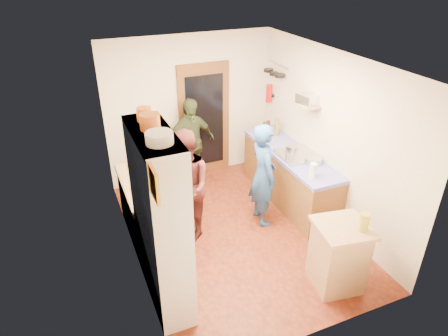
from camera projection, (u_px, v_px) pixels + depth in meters
floor at (236, 233)px, 6.08m from camera, size 3.00×4.00×0.02m
ceiling at (239, 60)px, 4.83m from camera, size 3.00×4.00×0.02m
wall_back at (190, 109)px, 7.08m from camera, size 3.00×0.02×2.60m
wall_front at (324, 243)px, 3.83m from camera, size 3.00×0.02×2.60m
wall_left at (126, 177)px, 4.94m from camera, size 0.02×4.00×2.60m
wall_right at (329, 138)px, 5.97m from camera, size 0.02×4.00×2.60m
door_frame at (204, 121)px, 7.25m from camera, size 0.95×0.06×2.10m
door_glass at (205, 121)px, 7.22m from camera, size 0.70×0.02×1.70m
hutch_body at (161, 222)px, 4.46m from camera, size 0.40×1.20×2.20m
hutch_top_shelf at (152, 134)px, 3.94m from camera, size 0.40×1.14×0.04m
plate_stack at (159, 138)px, 3.67m from camera, size 0.26×0.26×0.11m
orange_pot_a at (150, 122)px, 3.95m from camera, size 0.20×0.20×0.16m
orange_pot_b at (144, 114)px, 4.15m from camera, size 0.16×0.16×0.14m
left_counter_base at (149, 211)px, 5.83m from camera, size 0.60×1.40×0.85m
left_counter_top at (146, 185)px, 5.61m from camera, size 0.64×1.44×0.05m
toaster at (156, 192)px, 5.23m from camera, size 0.26×0.19×0.18m
kettle at (144, 184)px, 5.42m from camera, size 0.17×0.17×0.17m
orange_bowl at (147, 172)px, 5.78m from camera, size 0.25×0.25×0.10m
chopping_board at (138, 164)px, 6.07m from camera, size 0.34×0.28×0.02m
right_counter_base at (289, 178)px, 6.69m from camera, size 0.60×2.20×0.84m
right_counter_top at (291, 154)px, 6.47m from camera, size 0.62×2.22×0.06m
hob at (296, 155)px, 6.32m from camera, size 0.55×0.58×0.04m
pot_on_hob at (292, 149)px, 6.31m from camera, size 0.21×0.21×0.14m
bottle_a at (265, 130)px, 6.86m from camera, size 0.09×0.09×0.30m
bottle_b at (268, 128)px, 7.00m from camera, size 0.08×0.08×0.27m
bottle_c at (277, 127)px, 6.97m from camera, size 0.08×0.08×0.32m
paper_towel at (313, 171)px, 5.68m from camera, size 0.10×0.10×0.22m
mixing_bowl at (313, 161)px, 6.09m from camera, size 0.26×0.26×0.10m
island_base at (338, 257)px, 4.94m from camera, size 0.63×0.63×0.86m
island_top at (343, 228)px, 4.72m from camera, size 0.71×0.71×0.05m
cutting_board at (337, 225)px, 4.75m from camera, size 0.39×0.33×0.02m
oil_jar at (364, 222)px, 4.59m from camera, size 0.13×0.13×0.23m
pan_rail at (278, 65)px, 6.83m from camera, size 0.02×0.65×0.02m
pan_hang_a at (280, 75)px, 6.73m from camera, size 0.18×0.18×0.05m
pan_hang_b at (274, 74)px, 6.90m from camera, size 0.16×0.16×0.05m
pan_hang_c at (268, 70)px, 7.05m from camera, size 0.17×0.17×0.05m
wall_shelf at (307, 105)px, 6.09m from camera, size 0.26×0.42×0.03m
radio at (307, 99)px, 6.05m from camera, size 0.28×0.34×0.15m
ext_bracket at (272, 96)px, 7.26m from camera, size 0.06×0.10×0.04m
fire_extinguisher at (269, 93)px, 7.21m from camera, size 0.11×0.11×0.32m
picture_frame at (154, 184)px, 3.33m from camera, size 0.03×0.25×0.30m
person_hob at (266, 175)px, 5.96m from camera, size 0.43×0.62×1.63m
person_left at (186, 185)px, 5.69m from camera, size 0.70×0.86×1.67m
person_back at (191, 144)px, 6.95m from camera, size 1.02×0.59×1.63m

